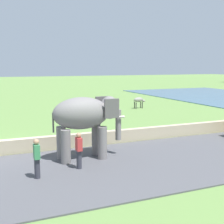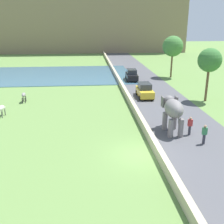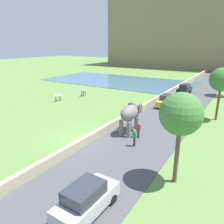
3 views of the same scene
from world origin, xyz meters
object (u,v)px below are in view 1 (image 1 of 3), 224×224
Objects in this scene: elephant at (86,117)px; person_beside_elephant at (79,150)px; cow_grey at (139,100)px; cow_white at (90,101)px; person_trailing at (37,158)px.

elephant is 2.13× the size of person_beside_elephant.
cow_grey and cow_white have the same top height.
elephant is at bearing -35.90° from cow_grey.
person_beside_elephant reaches higher than cow_white.
cow_grey is 5.10m from cow_white.
person_trailing is 19.32m from cow_white.
cow_grey is at bearing 141.21° from person_trailing.
person_beside_elephant reaches higher than cow_grey.
person_beside_elephant is 1.15× the size of cow_white.
elephant is at bearing 124.39° from person_trailing.
elephant is 2.13× the size of person_trailing.
elephant is 2.46× the size of cow_grey.
person_beside_elephant is (1.32, -0.76, -1.16)m from elephant.
cow_white is at bearing -102.66° from cow_grey.
elephant reaches higher than person_trailing.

